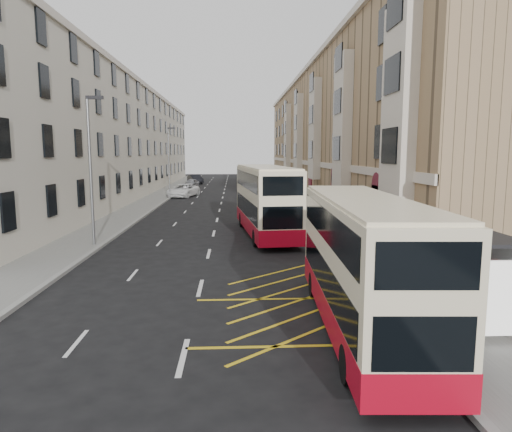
{
  "coord_description": "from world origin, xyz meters",
  "views": [
    {
      "loc": [
        1.32,
        -13.06,
        5.14
      ],
      "look_at": [
        2.35,
        8.16,
        2.2
      ],
      "focal_mm": 32.0,
      "sensor_mm": 36.0,
      "label": 1
    }
  ],
  "objects": [
    {
      "name": "double_decker_front",
      "position": [
        5.0,
        -0.44,
        1.99
      ],
      "size": [
        2.73,
        9.88,
        3.9
      ],
      "rotation": [
        0.0,
        0.0,
        -0.05
      ],
      "color": "beige",
      "rests_on": "ground"
    },
    {
      "name": "pedestrian_far",
      "position": [
        6.56,
        7.27,
        1.09
      ],
      "size": [
        1.17,
        0.68,
        1.87
      ],
      "primitive_type": "imported",
      "rotation": [
        0.0,
        0.0,
        2.93
      ],
      "color": "black",
      "rests_on": "pavement_right"
    },
    {
      "name": "road_markings",
      "position": [
        0.0,
        45.0,
        0.01
      ],
      "size": [
        10.0,
        110.0,
        0.01
      ],
      "primitive_type": null,
      "color": "silver",
      "rests_on": "ground"
    },
    {
      "name": "pavement_right",
      "position": [
        8.0,
        30.0,
        0.07
      ],
      "size": [
        4.0,
        120.0,
        0.15
      ],
      "primitive_type": "cube",
      "color": "slate",
      "rests_on": "ground"
    },
    {
      "name": "street_lamp_near",
      "position": [
        -6.35,
        12.0,
        4.64
      ],
      "size": [
        0.93,
        0.18,
        8.0
      ],
      "color": "slate",
      "rests_on": "pavement_left"
    },
    {
      "name": "bus_shelter",
      "position": [
        8.34,
        -0.39,
        2.14
      ],
      "size": [
        1.65,
        4.25,
        2.7
      ],
      "color": "black",
      "rests_on": "pavement_right"
    },
    {
      "name": "ground",
      "position": [
        0.0,
        0.0,
        0.0
      ],
      "size": [
        200.0,
        200.0,
        0.0
      ],
      "primitive_type": "plane",
      "color": "black",
      "rests_on": "ground"
    },
    {
      "name": "terrace_left",
      "position": [
        -13.43,
        45.5,
        6.52
      ],
      "size": [
        9.18,
        79.0,
        13.25
      ],
      "color": "beige",
      "rests_on": "ground"
    },
    {
      "name": "pedestrian_mid",
      "position": [
        8.03,
        3.68,
        0.95
      ],
      "size": [
        0.88,
        0.74,
        1.59
      ],
      "primitive_type": "imported",
      "rotation": [
        0.0,
        0.0,
        -0.19
      ],
      "color": "black",
      "rests_on": "pavement_right"
    },
    {
      "name": "double_decker_rear",
      "position": [
        3.29,
        15.18,
        2.2
      ],
      "size": [
        3.5,
        11.03,
        4.33
      ],
      "rotation": [
        0.0,
        0.0,
        0.09
      ],
      "color": "beige",
      "rests_on": "ground"
    },
    {
      "name": "kerb_right",
      "position": [
        6.0,
        30.0,
        0.07
      ],
      "size": [
        0.25,
        120.0,
        0.15
      ],
      "primitive_type": "cube",
      "color": "gray",
      "rests_on": "ground"
    },
    {
      "name": "guard_railing",
      "position": [
        6.25,
        5.75,
        0.86
      ],
      "size": [
        0.06,
        6.56,
        1.01
      ],
      "color": "#C11401",
      "rests_on": "pavement_right"
    },
    {
      "name": "car_dark",
      "position": [
        -5.2,
        64.16,
        0.8
      ],
      "size": [
        3.21,
        5.14,
        1.6
      ],
      "primitive_type": "imported",
      "rotation": [
        0.0,
        0.0,
        0.34
      ],
      "color": "black",
      "rests_on": "ground"
    },
    {
      "name": "terrace_right",
      "position": [
        14.88,
        45.38,
        7.52
      ],
      "size": [
        10.75,
        79.0,
        15.25
      ],
      "color": "#9F805C",
      "rests_on": "ground"
    },
    {
      "name": "street_lamp_far",
      "position": [
        -6.35,
        42.0,
        4.64
      ],
      "size": [
        0.93,
        0.18,
        8.0
      ],
      "color": "slate",
      "rests_on": "pavement_left"
    },
    {
      "name": "white_van",
      "position": [
        -4.68,
        41.02,
        0.76
      ],
      "size": [
        3.86,
        5.93,
        1.52
      ],
      "primitive_type": "imported",
      "rotation": [
        0.0,
        0.0,
        -0.26
      ],
      "color": "white",
      "rests_on": "ground"
    },
    {
      "name": "car_red",
      "position": [
        3.97,
        63.25,
        0.67
      ],
      "size": [
        2.07,
        4.68,
        1.34
      ],
      "primitive_type": "imported",
      "rotation": [
        0.0,
        0.0,
        3.1
      ],
      "color": "#A01D17",
      "rests_on": "ground"
    },
    {
      "name": "litter_bin",
      "position": [
        6.71,
        -2.07,
        0.62
      ],
      "size": [
        0.55,
        0.55,
        0.91
      ],
      "color": "black",
      "rests_on": "pavement_right"
    },
    {
      "name": "pedestrian_near",
      "position": [
        6.7,
        -3.31,
        1.1
      ],
      "size": [
        0.82,
        0.8,
        1.9
      ],
      "primitive_type": "imported",
      "rotation": [
        0.0,
        0.0,
        3.84
      ],
      "color": "black",
      "rests_on": "pavement_right"
    },
    {
      "name": "pavement_left",
      "position": [
        -7.5,
        30.0,
        0.07
      ],
      "size": [
        3.0,
        120.0,
        0.15
      ],
      "primitive_type": "cube",
      "color": "slate",
      "rests_on": "ground"
    },
    {
      "name": "kerb_left",
      "position": [
        -6.0,
        30.0,
        0.07
      ],
      "size": [
        0.25,
        120.0,
        0.15
      ],
      "primitive_type": "cube",
      "color": "gray",
      "rests_on": "ground"
    },
    {
      "name": "car_silver",
      "position": [
        -5.07,
        55.63,
        0.66
      ],
      "size": [
        2.37,
        4.13,
        1.32
      ],
      "primitive_type": "imported",
      "rotation": [
        0.0,
        0.0,
        -0.22
      ],
      "color": "#929499",
      "rests_on": "ground"
    }
  ]
}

